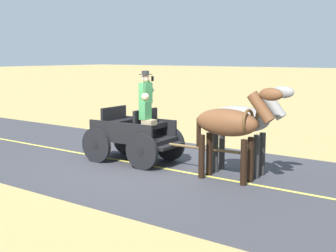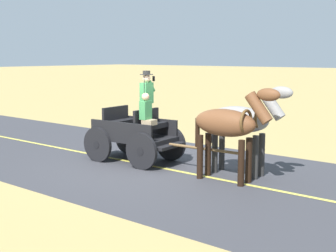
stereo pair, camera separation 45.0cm
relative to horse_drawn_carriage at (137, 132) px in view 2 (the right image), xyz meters
The scene contains 6 objects.
ground_plane 0.95m from the horse_drawn_carriage, 68.63° to the left, with size 200.00×200.00×0.00m, color tan.
road_surface 0.95m from the horse_drawn_carriage, 68.63° to the left, with size 6.67×160.00×0.01m, color #38383D.
road_centre_stripe 0.94m from the horse_drawn_carriage, 68.63° to the left, with size 0.12×160.00×0.00m, color #DBCC4C.
horse_drawn_carriage is the anchor object (origin of this frame).
horse_near_side 3.09m from the horse_drawn_carriage, 100.11° to the left, with size 0.66×2.13×2.21m.
horse_off_side 3.09m from the horse_drawn_carriage, 86.64° to the left, with size 0.62×2.13×2.21m.
Camera 2 is at (9.04, 8.06, 2.91)m, focal length 49.47 mm.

